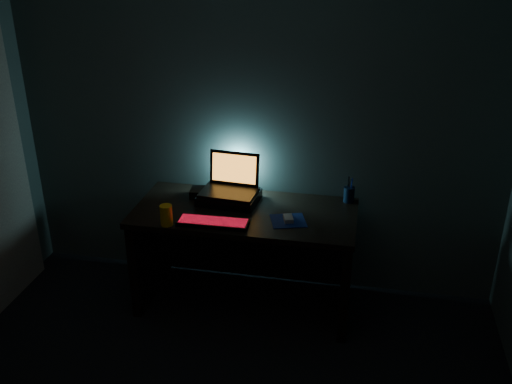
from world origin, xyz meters
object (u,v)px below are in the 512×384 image
laptop (231,183)px  mouse (288,219)px  juice_glass (166,215)px  pen_cup (349,194)px  keyboard (213,222)px  router (203,193)px

laptop → mouse: laptop is taller
mouse → juice_glass: 0.79m
pen_cup → keyboard: bearing=-148.4°
keyboard → router: (-0.18, 0.40, 0.01)m
router → pen_cup: bearing=0.0°
keyboard → pen_cup: (0.84, 0.52, 0.04)m
juice_glass → pen_cup: bearing=27.2°
mouse → pen_cup: bearing=28.1°
juice_glass → router: size_ratio=0.74×
keyboard → mouse: bearing=15.4°
juice_glass → router: bearing=77.2°
mouse → router: 0.70m
router → laptop: bearing=-4.1°
keyboard → router: 0.44m
laptop → pen_cup: bearing=12.1°
pen_cup → juice_glass: 1.27m
keyboard → router: size_ratio=2.50×
mouse → router: router is taller
keyboard → pen_cup: bearing=30.4°
keyboard → mouse: 0.49m
laptop → router: (-0.21, -0.01, -0.09)m
mouse → juice_glass: size_ratio=0.69×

